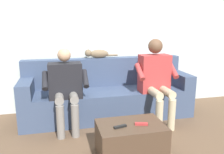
{
  "coord_description": "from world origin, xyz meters",
  "views": [
    {
      "loc": [
        0.71,
        3.17,
        1.39
      ],
      "look_at": [
        0.0,
        0.17,
        0.68
      ],
      "focal_mm": 36.74,
      "sensor_mm": 36.0,
      "label": 1
    }
  ],
  "objects": [
    {
      "name": "cat_on_backrest",
      "position": [
        0.12,
        -0.37,
        0.94
      ],
      "size": [
        0.53,
        0.11,
        0.14
      ],
      "color": "#756047",
      "rests_on": "couch"
    },
    {
      "name": "ground_plane",
      "position": [
        0.0,
        0.6,
        0.0
      ],
      "size": [
        8.0,
        8.0,
        0.0
      ],
      "primitive_type": "plane",
      "color": "brown"
    },
    {
      "name": "couch",
      "position": [
        0.0,
        -0.14,
        0.31
      ],
      "size": [
        2.52,
        0.73,
        0.87
      ],
      "color": "#3D4C6B",
      "rests_on": "ground"
    },
    {
      "name": "back_wall",
      "position": [
        0.0,
        -0.56,
        1.22
      ],
      "size": [
        5.09,
        0.06,
        2.44
      ],
      "primitive_type": "cube",
      "color": "silver",
      "rests_on": "ground"
    },
    {
      "name": "remote_black",
      "position": [
        0.13,
        1.09,
        0.37
      ],
      "size": [
        0.14,
        0.07,
        0.02
      ],
      "primitive_type": "cube",
      "rotation": [
        0.0,
        0.0,
        0.23
      ],
      "color": "black",
      "rests_on": "coffee_table"
    },
    {
      "name": "coffee_table",
      "position": [
        0.0,
        1.04,
        0.18
      ],
      "size": [
        0.7,
        0.47,
        0.36
      ],
      "color": "#4C3828",
      "rests_on": "ground"
    },
    {
      "name": "person_left_seated",
      "position": [
        -0.63,
        0.22,
        0.67
      ],
      "size": [
        0.58,
        0.59,
        1.19
      ],
      "color": "#B23838",
      "rests_on": "ground"
    },
    {
      "name": "person_right_seated",
      "position": [
        0.63,
        0.21,
        0.62
      ],
      "size": [
        0.59,
        0.5,
        1.09
      ],
      "color": "black",
      "rests_on": "ground"
    },
    {
      "name": "remote_red",
      "position": [
        -0.1,
        1.08,
        0.37
      ],
      "size": [
        0.14,
        0.07,
        0.02
      ],
      "primitive_type": "cube",
      "rotation": [
        0.0,
        0.0,
        2.86
      ],
      "color": "#B73333",
      "rests_on": "coffee_table"
    }
  ]
}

